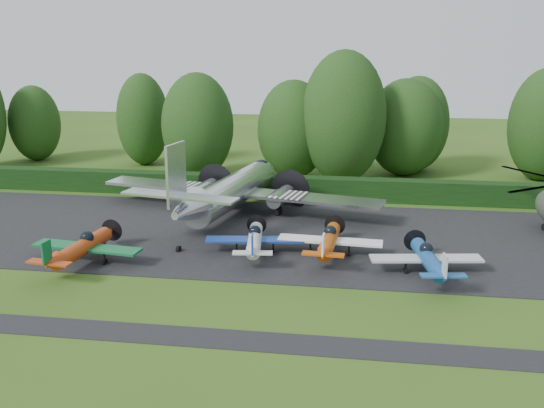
# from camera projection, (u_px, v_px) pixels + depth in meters

# --- Properties ---
(ground) EXTENTS (160.00, 160.00, 0.00)m
(ground) POSITION_uv_depth(u_px,v_px,m) (263.00, 291.00, 35.20)
(ground) COLOR #315517
(ground) RESTS_ON ground
(apron) EXTENTS (70.00, 18.00, 0.01)m
(apron) POSITION_uv_depth(u_px,v_px,m) (284.00, 236.00, 44.73)
(apron) COLOR black
(apron) RESTS_ON ground
(taxiway_verge) EXTENTS (70.00, 2.00, 0.00)m
(taxiway_verge) POSITION_uv_depth(u_px,v_px,m) (244.00, 341.00, 29.48)
(taxiway_verge) COLOR black
(taxiway_verge) RESTS_ON ground
(hedgerow) EXTENTS (90.00, 1.60, 2.00)m
(hedgerow) POSITION_uv_depth(u_px,v_px,m) (299.00, 198.00, 55.22)
(hedgerow) COLOR black
(hedgerow) RESTS_ON ground
(transport_plane) EXTENTS (24.31, 18.64, 7.79)m
(transport_plane) POSITION_uv_depth(u_px,v_px,m) (232.00, 191.00, 48.99)
(transport_plane) COLOR silver
(transport_plane) RESTS_ON ground
(light_plane_red) EXTENTS (7.39, 7.77, 2.84)m
(light_plane_red) POSITION_uv_depth(u_px,v_px,m) (82.00, 247.00, 38.99)
(light_plane_red) COLOR #B03910
(light_plane_red) RESTS_ON ground
(light_plane_white) EXTENTS (6.71, 7.05, 2.58)m
(light_plane_white) POSITION_uv_depth(u_px,v_px,m) (255.00, 239.00, 40.78)
(light_plane_white) COLOR silver
(light_plane_white) RESTS_ON ground
(light_plane_orange) EXTENTS (7.03, 7.40, 2.70)m
(light_plane_orange) POSITION_uv_depth(u_px,v_px,m) (329.00, 240.00, 40.45)
(light_plane_orange) COLOR #B8470A
(light_plane_orange) RESTS_ON ground
(light_plane_blue) EXTENTS (6.93, 7.29, 2.66)m
(light_plane_blue) POSITION_uv_depth(u_px,v_px,m) (428.00, 259.00, 37.21)
(light_plane_blue) COLOR #17498C
(light_plane_blue) RESTS_ON ground
(tree_2) EXTENTS (7.39, 7.39, 10.09)m
(tree_2) POSITION_uv_depth(u_px,v_px,m) (293.00, 130.00, 61.77)
(tree_2) COLOR black
(tree_2) RESTS_ON ground
(tree_3) EXTENTS (8.34, 8.34, 13.08)m
(tree_3) POSITION_uv_depth(u_px,v_px,m) (344.00, 118.00, 59.42)
(tree_3) COLOR black
(tree_3) RESTS_ON ground
(tree_5) EXTENTS (5.85, 5.85, 8.79)m
(tree_5) POSITION_uv_depth(u_px,v_px,m) (35.00, 123.00, 70.77)
(tree_5) COLOR black
(tree_5) RESTS_ON ground
(tree_6) EXTENTS (7.34, 7.34, 10.81)m
(tree_6) POSITION_uv_depth(u_px,v_px,m) (198.00, 126.00, 61.76)
(tree_6) COLOR black
(tree_6) RESTS_ON ground
(tree_7) EXTENTS (5.89, 5.89, 10.33)m
(tree_7) POSITION_uv_depth(u_px,v_px,m) (143.00, 120.00, 68.18)
(tree_7) COLOR black
(tree_7) RESTS_ON ground
(tree_8) EXTENTS (6.87, 6.87, 10.22)m
(tree_8) POSITION_uv_depth(u_px,v_px,m) (417.00, 124.00, 65.32)
(tree_8) COLOR black
(tree_8) RESTS_ON ground
(tree_10) EXTENTS (7.84, 7.84, 10.14)m
(tree_10) POSITION_uv_depth(u_px,v_px,m) (405.00, 128.00, 62.95)
(tree_10) COLOR black
(tree_10) RESTS_ON ground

